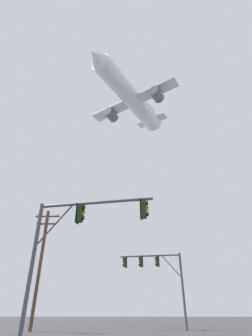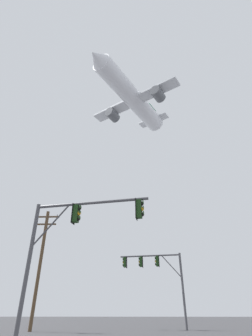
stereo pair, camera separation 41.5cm
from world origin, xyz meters
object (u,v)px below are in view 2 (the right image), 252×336
object	(u,v)px
signal_pole_near	(71,232)
airplane	(132,98)
signal_pole_far	(156,269)
utility_pole	(40,262)

from	to	relation	value
signal_pole_near	airplane	world-z (taller)	airplane
signal_pole_near	airplane	distance (m)	52.52
signal_pole_far	airplane	xyz separation A→B (m)	(-1.90, 19.84, 41.14)
signal_pole_far	airplane	world-z (taller)	airplane
airplane	utility_pole	bearing A→B (deg)	-109.85
signal_pole_near	utility_pole	bearing A→B (deg)	115.71
signal_pole_near	utility_pole	xyz separation A→B (m)	(-4.85, 10.06, 0.22)
utility_pole	signal_pole_near	bearing A→B (deg)	-64.29
signal_pole_far	airplane	distance (m)	45.72
airplane	signal_pole_near	bearing A→B (deg)	-95.76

